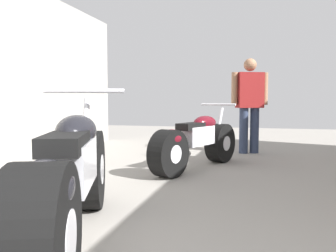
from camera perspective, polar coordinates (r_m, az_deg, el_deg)
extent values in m
plane|color=gray|center=(3.77, 6.44, -9.92)|extent=(16.61, 16.61, 0.00)
cylinder|color=black|center=(3.06, -13.04, -6.95)|extent=(0.46, 0.71, 0.66)
cylinder|color=silver|center=(3.06, -13.04, -6.95)|extent=(0.33, 0.33, 0.25)
cylinder|color=black|center=(1.64, -20.05, -17.09)|extent=(0.46, 0.71, 0.66)
cylinder|color=silver|center=(1.64, -20.05, -17.09)|extent=(0.33, 0.33, 0.25)
cube|color=silver|center=(2.30, -15.51, -5.99)|extent=(0.46, 0.71, 0.29)
ellipsoid|color=black|center=(2.50, -14.71, -0.84)|extent=(0.44, 0.60, 0.23)
cube|color=black|center=(2.09, -16.46, -2.69)|extent=(0.39, 0.55, 0.10)
ellipsoid|color=black|center=(1.62, -19.78, -9.59)|extent=(0.41, 0.52, 0.25)
cylinder|color=silver|center=(2.98, -13.24, -1.22)|extent=(0.14, 0.26, 0.60)
cylinder|color=silver|center=(2.92, -13.46, 5.60)|extent=(0.62, 0.26, 0.04)
cylinder|color=silver|center=(2.11, -20.88, -15.11)|extent=(0.28, 0.57, 0.09)
cylinder|color=black|center=(5.27, 8.49, -2.73)|extent=(0.41, 0.61, 0.57)
cylinder|color=silver|center=(5.27, 8.49, -2.73)|extent=(0.29, 0.29, 0.22)
cylinder|color=black|center=(4.18, 0.09, -4.50)|extent=(0.41, 0.61, 0.57)
cylinder|color=silver|center=(4.18, 0.09, -4.50)|extent=(0.29, 0.29, 0.22)
cube|color=silver|center=(4.69, 4.79, -1.58)|extent=(0.41, 0.61, 0.25)
ellipsoid|color=#5B0F19|center=(4.85, 6.03, 0.51)|extent=(0.39, 0.52, 0.20)
cube|color=black|center=(4.54, 3.74, -0.06)|extent=(0.34, 0.47, 0.09)
ellipsoid|color=#5B0F19|center=(4.19, 0.46, -2.01)|extent=(0.36, 0.45, 0.21)
cylinder|color=silver|center=(5.21, 8.34, 0.16)|extent=(0.13, 0.23, 0.52)
cylinder|color=silver|center=(5.17, 8.19, 3.50)|extent=(0.53, 0.24, 0.03)
cylinder|color=silver|center=(4.57, 1.66, -4.84)|extent=(0.26, 0.49, 0.08)
cylinder|color=#2D3851|center=(6.20, 12.23, -0.73)|extent=(0.20, 0.20, 0.79)
cylinder|color=#2D3851|center=(6.27, 13.91, -0.71)|extent=(0.20, 0.20, 0.79)
cube|color=maroon|center=(6.21, 13.18, 5.70)|extent=(0.49, 0.39, 0.61)
cylinder|color=#9E7051|center=(6.12, 10.80, 6.00)|extent=(0.14, 0.14, 0.55)
cylinder|color=#9E7051|center=(6.32, 15.49, 5.86)|extent=(0.14, 0.14, 0.55)
sphere|color=#9E7051|center=(6.24, 13.25, 9.69)|extent=(0.22, 0.22, 0.22)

